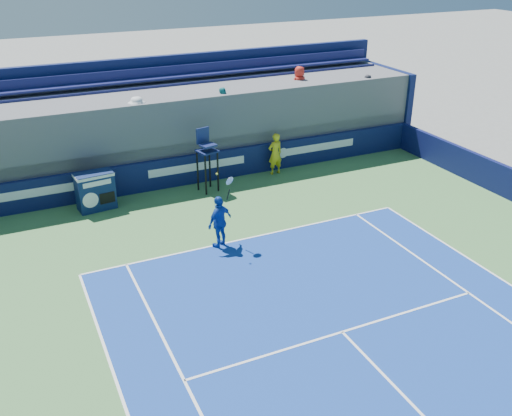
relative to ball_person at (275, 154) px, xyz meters
name	(u,v)px	position (x,y,z in m)	size (l,w,h in m)	color
ball_person	(275,154)	(0.00, 0.00, 0.00)	(0.64, 0.42, 1.74)	gold
back_hoarding	(197,169)	(-3.25, 0.46, -0.28)	(20.40, 0.21, 1.20)	#0B1341
match_clock	(95,190)	(-7.39, -0.37, -0.14)	(1.40, 0.87, 1.40)	#0E1D49
umpire_chair	(207,153)	(-3.15, -0.48, 0.64)	(0.84, 0.84, 2.48)	black
tennis_player	(220,222)	(-4.37, -4.85, -0.01)	(1.09, 0.84, 2.57)	#1440AA
stadium_seating	(180,125)	(-3.24, 2.51, 0.95)	(21.00, 4.05, 4.40)	#525257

